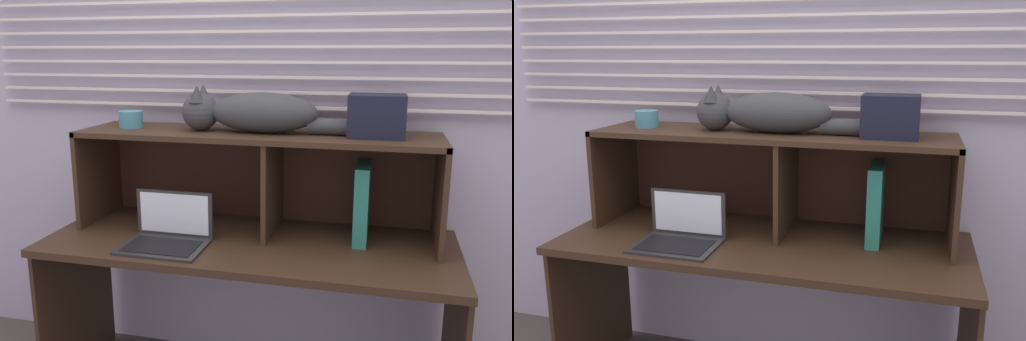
% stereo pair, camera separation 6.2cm
% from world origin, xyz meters
% --- Properties ---
extents(back_panel_with_blinds, '(4.40, 0.08, 2.50)m').
position_xyz_m(back_panel_with_blinds, '(0.00, 0.55, 1.26)').
color(back_panel_with_blinds, '#AFABC3').
rests_on(back_panel_with_blinds, ground).
extents(desk, '(1.63, 0.64, 0.72)m').
position_xyz_m(desk, '(0.00, 0.19, 0.59)').
color(desk, '#372417').
rests_on(desk, ground).
extents(hutch_shelf_unit, '(1.47, 0.37, 0.42)m').
position_xyz_m(hutch_shelf_unit, '(0.01, 0.35, 1.02)').
color(hutch_shelf_unit, '#372417').
rests_on(hutch_shelf_unit, desk).
extents(cat, '(0.79, 0.19, 0.19)m').
position_xyz_m(cat, '(-0.01, 0.31, 1.22)').
color(cat, '#343739').
rests_on(cat, hutch_shelf_unit).
extents(laptop, '(0.32, 0.24, 0.20)m').
position_xyz_m(laptop, '(-0.30, 0.07, 0.76)').
color(laptop, '#292929').
rests_on(laptop, desk).
extents(binder_upright, '(0.05, 0.24, 0.31)m').
position_xyz_m(binder_upright, '(0.43, 0.31, 0.87)').
color(binder_upright, '#277868').
rests_on(binder_upright, desk).
extents(book_stack, '(0.16, 0.26, 0.04)m').
position_xyz_m(book_stack, '(-0.36, 0.31, 0.74)').
color(book_stack, gray).
rests_on(book_stack, desk).
extents(small_basket, '(0.10, 0.10, 0.07)m').
position_xyz_m(small_basket, '(-0.55, 0.31, 1.17)').
color(small_basket, teal).
rests_on(small_basket, hutch_shelf_unit).
extents(storage_box, '(0.21, 0.17, 0.16)m').
position_xyz_m(storage_box, '(0.47, 0.31, 1.22)').
color(storage_box, black).
rests_on(storage_box, hutch_shelf_unit).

